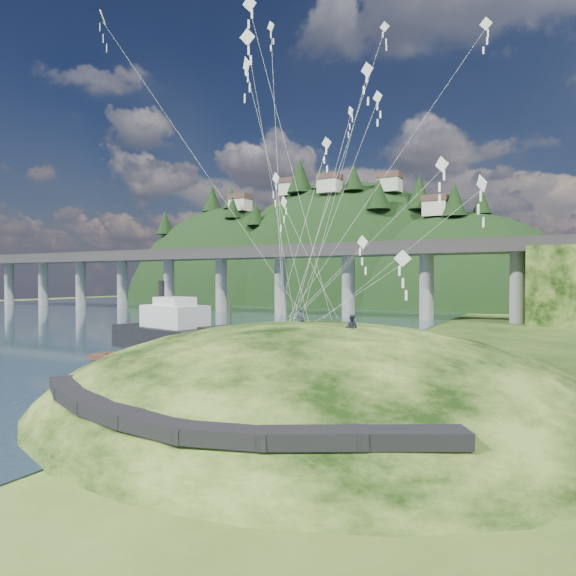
% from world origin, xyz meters
% --- Properties ---
extents(ground, '(320.00, 320.00, 0.00)m').
position_xyz_m(ground, '(0.00, 0.00, 0.00)').
color(ground, black).
rests_on(ground, ground).
extents(grass_hill, '(36.00, 32.00, 13.00)m').
position_xyz_m(grass_hill, '(8.00, 2.00, -1.50)').
color(grass_hill, black).
rests_on(grass_hill, ground).
extents(footpath, '(22.29, 5.84, 0.83)m').
position_xyz_m(footpath, '(7.46, -9.74, 2.08)').
color(footpath, black).
rests_on(footpath, ground).
extents(bridge, '(160.00, 11.00, 15.00)m').
position_xyz_m(bridge, '(-26.46, 70.07, 9.70)').
color(bridge, '#2D2B2B').
rests_on(bridge, ground).
extents(far_ridge, '(153.00, 70.00, 94.50)m').
position_xyz_m(far_ridge, '(-43.58, 122.17, -7.44)').
color(far_ridge, black).
rests_on(far_ridge, ground).
extents(work_barge, '(22.10, 10.59, 7.47)m').
position_xyz_m(work_barge, '(-12.75, 15.74, 1.87)').
color(work_barge, black).
rests_on(work_barge, ground).
extents(wooden_dock, '(16.01, 3.75, 1.13)m').
position_xyz_m(wooden_dock, '(-9.24, 7.17, 0.50)').
color(wooden_dock, '#3D2419').
rests_on(wooden_dock, ground).
extents(kite_flyers, '(4.84, 2.37, 2.06)m').
position_xyz_m(kite_flyers, '(8.73, 1.65, 5.82)').
color(kite_flyers, '#282C35').
rests_on(kite_flyers, ground).
extents(kite_swarm, '(19.53, 18.33, 19.00)m').
position_xyz_m(kite_swarm, '(9.12, 2.40, 17.36)').
color(kite_swarm, white).
rests_on(kite_swarm, ground).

